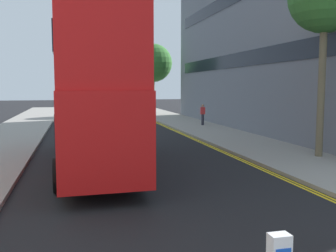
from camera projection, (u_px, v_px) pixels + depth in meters
name	position (u px, v px, depth m)	size (l,w,h in m)	color
sidewalk_right	(258.00, 147.00, 19.42)	(4.00, 80.00, 0.14)	gray
kerb_line_outer	(236.00, 157.00, 17.00)	(0.10, 56.00, 0.01)	yellow
kerb_line_inner	(233.00, 157.00, 16.96)	(0.10, 56.00, 0.01)	yellow
double_decker_bus_away	(92.00, 90.00, 14.52)	(2.96, 10.86, 5.64)	red
pedestrian_far	(203.00, 114.00, 29.59)	(0.34, 0.22, 1.62)	#2D2D38
street_tree_near	(153.00, 63.00, 41.29)	(4.16, 4.16, 7.64)	#6B6047
townhouse_terrace_right	(298.00, 40.00, 27.95)	(10.08, 28.00, 13.10)	slate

